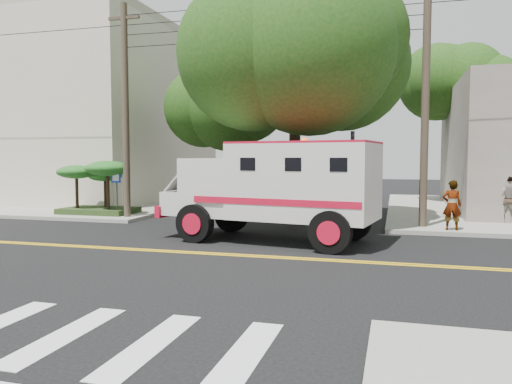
% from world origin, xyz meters
% --- Properties ---
extents(ground, '(100.00, 100.00, 0.00)m').
position_xyz_m(ground, '(0.00, 0.00, 0.00)').
color(ground, black).
rests_on(ground, ground).
extents(sidewalk_nw, '(17.00, 17.00, 0.15)m').
position_xyz_m(sidewalk_nw, '(-13.50, 13.50, 0.07)').
color(sidewalk_nw, gray).
rests_on(sidewalk_nw, ground).
extents(building_left, '(16.00, 14.00, 10.00)m').
position_xyz_m(building_left, '(-15.50, 15.00, 5.15)').
color(building_left, beige).
rests_on(building_left, sidewalk_nw).
extents(utility_pole_left, '(0.28, 0.28, 9.00)m').
position_xyz_m(utility_pole_left, '(-5.60, 6.00, 4.50)').
color(utility_pole_left, '#382D23').
rests_on(utility_pole_left, ground).
extents(utility_pole_right, '(0.28, 0.28, 9.00)m').
position_xyz_m(utility_pole_right, '(6.30, 6.20, 4.50)').
color(utility_pole_right, '#382D23').
rests_on(utility_pole_right, ground).
extents(tree_main, '(6.08, 5.70, 9.85)m').
position_xyz_m(tree_main, '(1.94, 6.21, 7.20)').
color(tree_main, black).
rests_on(tree_main, ground).
extents(tree_left, '(4.48, 4.20, 7.70)m').
position_xyz_m(tree_left, '(-2.68, 11.79, 5.73)').
color(tree_left, black).
rests_on(tree_left, ground).
extents(tree_right, '(4.80, 4.50, 8.20)m').
position_xyz_m(tree_right, '(8.84, 15.77, 6.09)').
color(tree_right, black).
rests_on(tree_right, ground).
extents(traffic_signal, '(0.15, 0.18, 3.60)m').
position_xyz_m(traffic_signal, '(3.80, 5.60, 2.23)').
color(traffic_signal, '#3F3F42').
rests_on(traffic_signal, ground).
extents(accessibility_sign, '(0.45, 0.10, 2.02)m').
position_xyz_m(accessibility_sign, '(-6.20, 6.17, 1.37)').
color(accessibility_sign, '#3F3F42').
rests_on(accessibility_sign, ground).
extents(palm_planter, '(3.52, 2.63, 2.36)m').
position_xyz_m(palm_planter, '(-7.44, 6.62, 1.65)').
color(palm_planter, '#1E3314').
rests_on(palm_planter, sidewalk_nw).
extents(armored_truck, '(7.18, 3.66, 3.13)m').
position_xyz_m(armored_truck, '(1.75, 2.46, 1.78)').
color(armored_truck, beige).
rests_on(armored_truck, ground).
extents(pedestrian_a, '(0.64, 0.43, 1.73)m').
position_xyz_m(pedestrian_a, '(7.21, 5.50, 1.01)').
color(pedestrian_a, gray).
rests_on(pedestrian_a, sidewalk_ne).
extents(pedestrian_b, '(1.09, 0.97, 1.85)m').
position_xyz_m(pedestrian_b, '(9.49, 8.19, 1.07)').
color(pedestrian_b, gray).
rests_on(pedestrian_b, sidewalk_ne).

